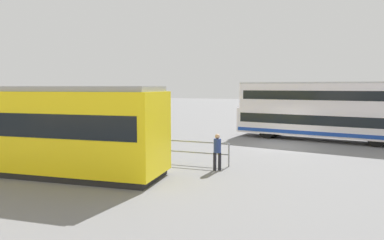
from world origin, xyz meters
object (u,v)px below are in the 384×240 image
(pedestrian_near_railing, at_px, (156,140))
(info_sign, at_px, (92,126))
(double_decker_bus, at_px, (325,111))
(pedestrian_crossing, at_px, (217,150))

(pedestrian_near_railing, relative_size, info_sign, 0.79)
(double_decker_bus, relative_size, pedestrian_crossing, 7.47)
(double_decker_bus, distance_m, pedestrian_crossing, 11.51)
(pedestrian_crossing, height_order, info_sign, info_sign)
(double_decker_bus, distance_m, pedestrian_near_railing, 12.55)
(double_decker_bus, distance_m, info_sign, 14.95)
(pedestrian_near_railing, xyz_separation_m, info_sign, (4.07, -0.45, 0.50))
(double_decker_bus, xyz_separation_m, pedestrian_crossing, (4.01, 10.73, -1.08))
(pedestrian_near_railing, xyz_separation_m, pedestrian_crossing, (-3.25, 0.54, -0.13))
(pedestrian_crossing, bearing_deg, pedestrian_near_railing, -9.50)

